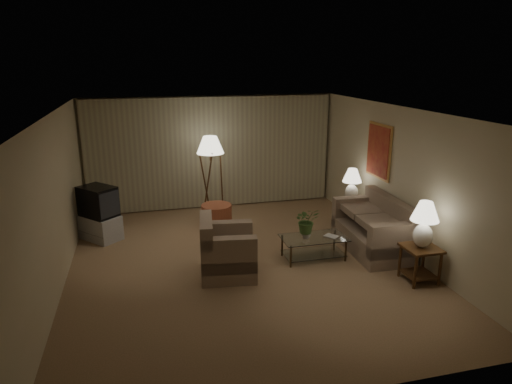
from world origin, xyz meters
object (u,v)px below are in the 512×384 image
coffee_table (314,244)px  vase (306,234)px  sofa (372,230)px  table_lamp_far (352,182)px  side_table_far (350,209)px  crt_tv (98,201)px  tv_cabinet (101,227)px  table_lamp_near (424,221)px  side_table_near (420,258)px  armchair (228,252)px  ottoman (217,214)px  floor_lamp (211,176)px

coffee_table → vase: vase is taller
sofa → table_lamp_far: (0.15, 1.25, 0.61)m
side_table_far → crt_tv: crt_tv is taller
tv_cabinet → sofa: bearing=28.1°
table_lamp_near → table_lamp_far: size_ratio=1.10×
side_table_far → coffee_table: 1.92m
vase → side_table_near: bearing=-39.6°
tv_cabinet → vase: bearing=20.3°
armchair → side_table_near: size_ratio=1.98×
side_table_near → coffee_table: 1.85m
table_lamp_far → ottoman: bearing=162.4°
sofa → armchair: sofa is taller
armchair → table_lamp_near: (3.00, -1.02, 0.66)m
sofa → side_table_far: 1.26m
table_lamp_far → sofa: bearing=-96.8°
side_table_far → sofa: bearing=-96.8°
sofa → table_lamp_far: table_lamp_far is taller
side_table_far → crt_tv: 5.25m
crt_tv → vase: 4.18m
armchair → table_lamp_far: table_lamp_far is taller
armchair → floor_lamp: size_ratio=0.63×
sofa → armchair: 2.87m
armchair → side_table_near: armchair is taller
coffee_table → table_lamp_far: bearing=44.7°
sofa → crt_tv: crt_tv is taller
sofa → armchair: (-2.85, -0.33, -0.01)m
armchair → vase: 1.50m
side_table_near → coffee_table: side_table_near is taller
sofa → side_table_far: bearing=175.0°
table_lamp_near → ottoman: bearing=128.6°
side_table_near → ottoman: 4.46m
table_lamp_far → floor_lamp: size_ratio=0.37×
side_table_near → ottoman: size_ratio=0.90×
side_table_far → table_lamp_near: table_lamp_near is taller
side_table_near → table_lamp_near: (-0.00, 0.00, 0.64)m
table_lamp_near → coffee_table: bearing=137.5°
sofa → floor_lamp: 3.79m
sofa → vase: size_ratio=11.46×
side_table_near → vase: size_ratio=3.66×
table_lamp_near → armchair: bearing=161.2°
tv_cabinet → coffee_table: bearing=21.3°
sofa → crt_tv: (-5.05, 1.85, 0.40)m
armchair → table_lamp_far: 3.44m
tv_cabinet → crt_tv: 0.55m
tv_cabinet → crt_tv: crt_tv is taller
ottoman → table_lamp_near: bearing=-51.4°
sofa → table_lamp_far: bearing=175.0°
crt_tv → vase: crt_tv is taller
vase → ottoman: bearing=119.5°
coffee_table → tv_cabinet: size_ratio=1.27×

